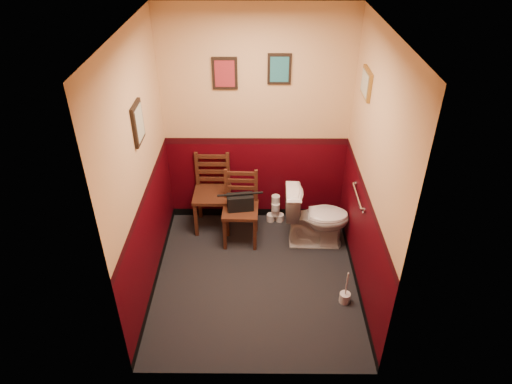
# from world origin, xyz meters

# --- Properties ---
(floor) EXTENTS (2.20, 2.40, 0.00)m
(floor) POSITION_xyz_m (0.00, 0.00, 0.00)
(floor) COLOR black
(floor) RESTS_ON ground
(ceiling) EXTENTS (2.20, 2.40, 0.00)m
(ceiling) POSITION_xyz_m (0.00, 0.00, 2.70)
(ceiling) COLOR silver
(ceiling) RESTS_ON ground
(wall_back) EXTENTS (2.20, 0.00, 2.70)m
(wall_back) POSITION_xyz_m (0.00, 1.20, 1.35)
(wall_back) COLOR #3A0209
(wall_back) RESTS_ON ground
(wall_front) EXTENTS (2.20, 0.00, 2.70)m
(wall_front) POSITION_xyz_m (0.00, -1.20, 1.35)
(wall_front) COLOR #3A0209
(wall_front) RESTS_ON ground
(wall_left) EXTENTS (0.00, 2.40, 2.70)m
(wall_left) POSITION_xyz_m (-1.10, 0.00, 1.35)
(wall_left) COLOR #3A0209
(wall_left) RESTS_ON ground
(wall_right) EXTENTS (0.00, 2.40, 2.70)m
(wall_right) POSITION_xyz_m (1.10, 0.00, 1.35)
(wall_right) COLOR #3A0209
(wall_right) RESTS_ON ground
(grab_bar) EXTENTS (0.05, 0.56, 0.06)m
(grab_bar) POSITION_xyz_m (1.07, 0.25, 0.95)
(grab_bar) COLOR silver
(grab_bar) RESTS_ON wall_right
(framed_print_back_a) EXTENTS (0.28, 0.04, 0.36)m
(framed_print_back_a) POSITION_xyz_m (-0.35, 1.18, 1.95)
(framed_print_back_a) COLOR black
(framed_print_back_a) RESTS_ON wall_back
(framed_print_back_b) EXTENTS (0.26, 0.04, 0.34)m
(framed_print_back_b) POSITION_xyz_m (0.25, 1.18, 2.00)
(framed_print_back_b) COLOR black
(framed_print_back_b) RESTS_ON wall_back
(framed_print_left) EXTENTS (0.04, 0.30, 0.38)m
(framed_print_left) POSITION_xyz_m (-1.08, 0.10, 1.85)
(framed_print_left) COLOR black
(framed_print_left) RESTS_ON wall_left
(framed_print_right) EXTENTS (0.04, 0.34, 0.28)m
(framed_print_right) POSITION_xyz_m (1.08, 0.60, 2.05)
(framed_print_right) COLOR olive
(framed_print_right) RESTS_ON wall_right
(toilet) EXTENTS (0.78, 0.45, 0.76)m
(toilet) POSITION_xyz_m (0.72, 0.65, 0.38)
(toilet) COLOR white
(toilet) RESTS_ON floor
(toilet_brush) EXTENTS (0.11, 0.11, 0.41)m
(toilet_brush) POSITION_xyz_m (0.94, -0.33, 0.07)
(toilet_brush) COLOR silver
(toilet_brush) RESTS_ON floor
(chair_left) EXTENTS (0.46, 0.46, 0.97)m
(chair_left) POSITION_xyz_m (-0.55, 1.01, 0.48)
(chair_left) COLOR #472315
(chair_left) RESTS_ON floor
(chair_right) EXTENTS (0.43, 0.43, 0.90)m
(chair_right) POSITION_xyz_m (-0.19, 0.73, 0.45)
(chair_right) COLOR #472315
(chair_right) RESTS_ON floor
(handbag) EXTENTS (0.32, 0.19, 0.22)m
(handbag) POSITION_xyz_m (-0.19, 0.69, 0.57)
(handbag) COLOR black
(handbag) RESTS_ON chair_right
(tp_stack) EXTENTS (0.22, 0.14, 0.39)m
(tp_stack) POSITION_xyz_m (0.25, 1.08, 0.16)
(tp_stack) COLOR silver
(tp_stack) RESTS_ON floor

